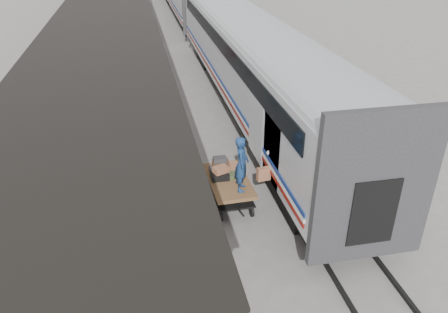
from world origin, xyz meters
TOP-DOWN VIEW (x-y plane):
  - ground at (0.00, 0.00)m, footprint 160.00×160.00m
  - rails at (3.20, 34.00)m, footprint 1.54×150.00m
  - baggage_cart at (0.57, 0.12)m, footprint 1.32×2.44m
  - suitcase_stack at (0.45, 0.47)m, footprint 1.06×1.02m
  - luggage_tug at (-1.80, 17.94)m, footprint 1.15×1.57m
  - porter at (0.82, -0.53)m, footprint 0.58×0.74m
  - pedestrian at (-1.64, 13.35)m, footprint 1.05×0.66m

SIDE VIEW (x-z plane):
  - ground at x=0.00m, z-range 0.00..0.00m
  - rails at x=3.20m, z-range 0.00..0.12m
  - luggage_tug at x=-1.80m, z-range -0.05..1.21m
  - baggage_cart at x=0.57m, z-range 0.22..1.08m
  - pedestrian at x=-1.64m, z-range 0.00..1.67m
  - suitcase_stack at x=0.45m, z-range 0.77..1.34m
  - porter at x=0.82m, z-range 0.86..2.63m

